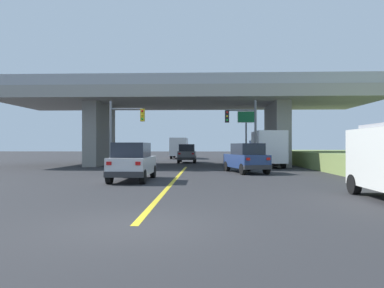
# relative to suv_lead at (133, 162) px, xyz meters

# --- Properties ---
(ground) EXTENTS (160.00, 160.00, 0.00)m
(ground) POSITION_rel_suv_lead_xyz_m (2.19, 14.87, -1.01)
(ground) COLOR #2B2B2D
(overpass_bridge) EXTENTS (33.82, 10.76, 7.71)m
(overpass_bridge) POSITION_rel_suv_lead_xyz_m (2.19, 14.87, 4.64)
(overpass_bridge) COLOR gray
(overpass_bridge) RESTS_ON ground
(lane_divider_stripe) EXTENTS (0.20, 22.80, 0.01)m
(lane_divider_stripe) POSITION_rel_suv_lead_xyz_m (2.19, 0.94, -1.01)
(lane_divider_stripe) COLOR yellow
(lane_divider_stripe) RESTS_ON ground
(suv_lead) EXTENTS (1.89, 4.54, 2.02)m
(suv_lead) POSITION_rel_suv_lead_xyz_m (0.00, 0.00, 0.00)
(suv_lead) COLOR silver
(suv_lead) RESTS_ON ground
(suv_crossing) EXTENTS (2.89, 4.67, 2.02)m
(suv_crossing) POSITION_rel_suv_lead_xyz_m (6.67, 5.71, -0.00)
(suv_crossing) COLOR navy
(suv_crossing) RESTS_ON ground
(box_truck) EXTENTS (2.33, 6.50, 3.08)m
(box_truck) POSITION_rel_suv_lead_xyz_m (9.22, 12.19, 0.60)
(box_truck) COLOR navy
(box_truck) RESTS_ON ground
(sedan_oncoming) EXTENTS (1.93, 4.34, 2.02)m
(sedan_oncoming) POSITION_rel_suv_lead_xyz_m (1.88, 20.19, -0.00)
(sedan_oncoming) COLOR slate
(sedan_oncoming) RESTS_ON ground
(traffic_signal_nearside) EXTENTS (2.47, 0.36, 5.40)m
(traffic_signal_nearside) POSITION_rel_suv_lead_xyz_m (6.98, 9.04, 2.34)
(traffic_signal_nearside) COLOR #56595E
(traffic_signal_nearside) RESTS_ON ground
(traffic_signal_farside) EXTENTS (2.71, 0.36, 5.29)m
(traffic_signal_farside) POSITION_rel_suv_lead_xyz_m (-2.50, 8.24, 2.35)
(traffic_signal_farside) COLOR slate
(traffic_signal_farside) RESTS_ON ground
(highway_sign) EXTENTS (1.48, 0.17, 4.99)m
(highway_sign) POSITION_rel_suv_lead_xyz_m (7.37, 11.78, 2.63)
(highway_sign) COLOR #56595E
(highway_sign) RESTS_ON ground
(semi_truck_distant) EXTENTS (2.33, 7.32, 2.97)m
(semi_truck_distant) POSITION_rel_suv_lead_xyz_m (0.11, 32.81, 0.57)
(semi_truck_distant) COLOR red
(semi_truck_distant) RESTS_ON ground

